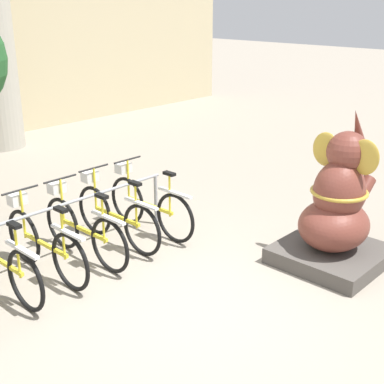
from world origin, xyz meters
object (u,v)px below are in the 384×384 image
Objects in this scene: bicycle_4 at (83,229)px; bicycle_5 at (115,215)px; bicycle_6 at (149,204)px; bicycle_3 at (44,243)px; elephant_statue at (337,213)px; bicycle_2 at (0,260)px.

bicycle_5 is at bearing 5.52° from bicycle_4.
bicycle_3 is at bearing -179.11° from bicycle_6.
bicycle_3 and bicycle_6 have the same top height.
elephant_statue is at bearing -41.22° from bicycle_3.
elephant_statue is (2.68, -2.34, 0.24)m from bicycle_3.
elephant_statue is at bearing -57.37° from bicycle_5.
bicycle_2 is 1.00× the size of bicycle_4.
bicycle_3 is 0.87× the size of elephant_statue.
bicycle_5 and bicycle_6 have the same top height.
bicycle_4 is at bearing -174.48° from bicycle_5.
bicycle_5 is 0.57m from bicycle_6.
bicycle_3 is 1.14m from bicycle_5.
bicycle_6 is (1.70, 0.03, 0.00)m from bicycle_3.
bicycle_4 is at bearing 0.61° from bicycle_3.
bicycle_6 is at bearing 112.29° from elephant_statue.
bicycle_6 is at bearing 1.00° from bicycle_2.
bicycle_5 is at bearing 122.63° from elephant_statue.
bicycle_6 is at bearing -3.48° from bicycle_5.
bicycle_3 is 0.57m from bicycle_4.
elephant_statue is at bearing -67.71° from bicycle_6.
bicycle_3 is 3.57m from elephant_statue.
bicycle_4 is 0.87× the size of elephant_statue.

